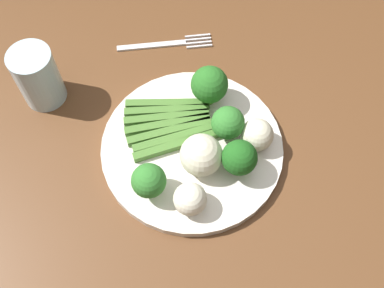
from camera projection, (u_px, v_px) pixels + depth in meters
name	position (u px, v px, depth m)	size (l,w,h in m)	color
ground_plane	(185.00, 279.00, 1.35)	(6.00, 6.00, 0.02)	#B7A88E
dining_table	(180.00, 195.00, 0.78)	(1.36, 0.94, 0.73)	brown
plate	(192.00, 148.00, 0.71)	(0.28, 0.28, 0.01)	silver
asparagus_bundle	(169.00, 124.00, 0.71)	(0.11, 0.14, 0.01)	#47752D
broccoli_outer_edge	(149.00, 181.00, 0.64)	(0.05, 0.05, 0.06)	#609E3D
broccoli_front	(228.00, 123.00, 0.68)	(0.05, 0.05, 0.06)	#609E3D
broccoli_back	(239.00, 158.00, 0.65)	(0.05, 0.05, 0.06)	#4C7F2B
broccoli_back_right	(209.00, 85.00, 0.71)	(0.06, 0.06, 0.07)	#568E33
cauliflower_near_center	(257.00, 135.00, 0.68)	(0.05, 0.05, 0.05)	beige
cauliflower_front_left	(201.00, 152.00, 0.66)	(0.06, 0.06, 0.06)	beige
cauliflower_right	(190.00, 199.00, 0.64)	(0.05, 0.05, 0.05)	silver
fork	(166.00, 44.00, 0.81)	(0.03, 0.17, 0.00)	silver
water_glass	(38.00, 77.00, 0.72)	(0.07, 0.07, 0.10)	silver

